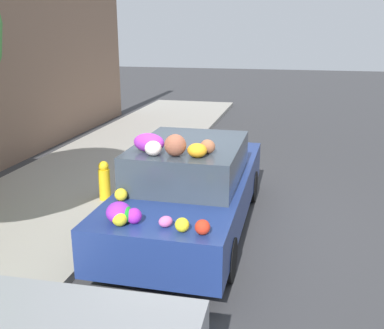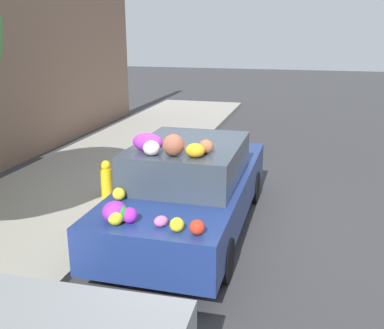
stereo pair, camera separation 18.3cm
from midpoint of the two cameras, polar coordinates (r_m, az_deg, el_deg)
name	(u,v)px [view 2 (the right image)]	position (r m, az deg, el deg)	size (l,w,h in m)	color
ground_plane	(193,228)	(7.14, 0.89, -8.08)	(60.00, 60.00, 0.00)	#38383A
sidewalk_curb	(42,208)	(8.15, -17.96, -5.26)	(24.00, 3.20, 0.12)	#9E998E
fire_hydrant	(106,180)	(8.02, -10.18, -1.93)	(0.20, 0.20, 0.70)	gold
art_car	(191,185)	(6.83, 0.63, -2.64)	(4.46, 1.73, 1.71)	navy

